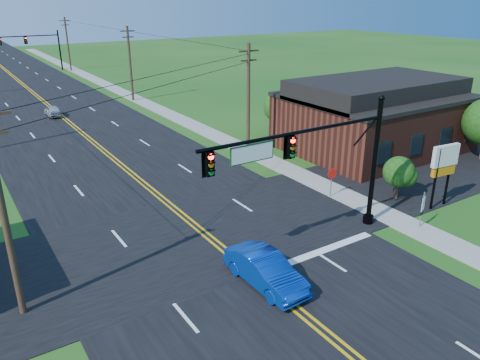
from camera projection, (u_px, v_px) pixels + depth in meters
road_main at (48, 107)px, 55.51m from camera, size 16.00×220.00×0.04m
road_cross at (201, 234)px, 25.83m from camera, size 70.00×10.00×0.04m
sidewalk at (165, 112)px, 53.00m from camera, size 2.00×160.00×0.08m
signal_mast_main at (314, 159)px, 23.17m from camera, size 11.30×0.60×7.48m
signal_mast_far at (33, 45)px, 79.52m from camera, size 10.98×0.60×7.48m
brick_building at (374, 121)px, 39.77m from camera, size 14.20×11.20×4.70m
utility_pole_left_a at (3, 210)px, 17.74m from camera, size 1.80×0.28×9.00m
utility_pole_right_a at (248, 99)px, 36.87m from camera, size 1.80×0.28×9.00m
utility_pole_right_b at (130, 62)px, 57.18m from camera, size 1.80×0.28×9.00m
utility_pole_right_c at (68, 43)px, 80.60m from camera, size 1.80×0.28×9.00m
tree_right_back at (279, 107)px, 43.91m from camera, size 3.00×3.00×4.10m
shrub_corner at (399, 172)px, 29.78m from camera, size 2.00×2.00×2.86m
blue_car at (265, 271)px, 21.07m from camera, size 1.78×4.63×1.50m
distant_car at (53, 111)px, 50.99m from camera, size 1.48×3.52×1.19m
route_sign at (423, 207)px, 26.15m from camera, size 0.52×0.24×2.20m
stop_sign at (332, 177)px, 30.15m from camera, size 0.71×0.14×2.00m
pylon_sign at (444, 162)px, 28.18m from camera, size 1.98×0.49×4.04m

